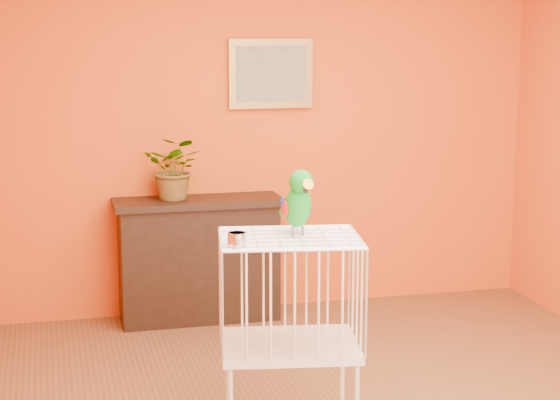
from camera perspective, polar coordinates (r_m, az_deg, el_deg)
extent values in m
plane|color=#D95314|center=(6.89, -0.62, 3.98)|extent=(4.00, 0.00, 4.00)
cube|color=black|center=(6.74, -4.96, -3.83)|extent=(1.12, 0.37, 0.84)
cube|color=black|center=(6.64, -5.02, -0.12)|extent=(1.19, 0.43, 0.05)
cube|color=black|center=(6.58, -4.73, -4.17)|extent=(0.78, 0.02, 0.42)
cube|color=#552A18|center=(6.69, -6.86, -4.80)|extent=(0.05, 0.17, 0.26)
cube|color=#2B4924|center=(6.69, -6.23, -4.76)|extent=(0.05, 0.17, 0.26)
cube|color=#552A18|center=(6.71, -5.52, -4.73)|extent=(0.05, 0.17, 0.26)
cube|color=#2B4924|center=(6.72, -4.73, -4.68)|extent=(0.05, 0.17, 0.26)
cube|color=#552A18|center=(6.74, -3.95, -4.64)|extent=(0.05, 0.17, 0.26)
imported|color=#26722D|center=(6.59, -6.41, 1.51)|extent=(0.55, 0.57, 0.35)
cube|color=#A7803B|center=(6.83, -0.56, 7.71)|extent=(0.62, 0.03, 0.50)
cube|color=gray|center=(6.81, -0.53, 7.70)|extent=(0.52, 0.01, 0.40)
cube|color=white|center=(4.77, 0.58, -8.87)|extent=(0.76, 0.63, 0.04)
cube|color=white|center=(4.62, 0.59, -2.33)|extent=(0.76, 0.63, 0.01)
cylinder|color=white|center=(5.06, -3.20, -10.82)|extent=(0.03, 0.03, 0.47)
cylinder|color=white|center=(5.11, 3.82, -10.61)|extent=(0.03, 0.03, 0.47)
cylinder|color=silver|center=(4.41, -2.64, -2.39)|extent=(0.09, 0.09, 0.06)
cylinder|color=#59544C|center=(4.64, 0.79, -1.94)|extent=(0.02, 0.02, 0.05)
cylinder|color=#59544C|center=(4.66, 1.40, -1.88)|extent=(0.02, 0.02, 0.05)
ellipsoid|color=#128D1B|center=(4.62, 1.10, -0.38)|extent=(0.16, 0.20, 0.24)
ellipsoid|color=#128D1B|center=(4.57, 1.30, 1.13)|extent=(0.14, 0.14, 0.12)
cone|color=#FFA515|center=(4.52, 1.59, 0.86)|extent=(0.07, 0.09, 0.08)
cone|color=black|center=(4.53, 1.52, 0.62)|extent=(0.03, 0.03, 0.03)
sphere|color=black|center=(4.53, 0.94, 1.21)|extent=(0.02, 0.02, 0.02)
sphere|color=black|center=(4.56, 1.87, 1.28)|extent=(0.02, 0.02, 0.02)
ellipsoid|color=#A50C0C|center=(4.61, 0.29, -0.55)|extent=(0.04, 0.07, 0.08)
ellipsoid|color=navy|center=(4.66, 1.79, -0.43)|extent=(0.04, 0.07, 0.08)
cone|color=#128D1B|center=(4.71, 0.70, -1.18)|extent=(0.10, 0.18, 0.13)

